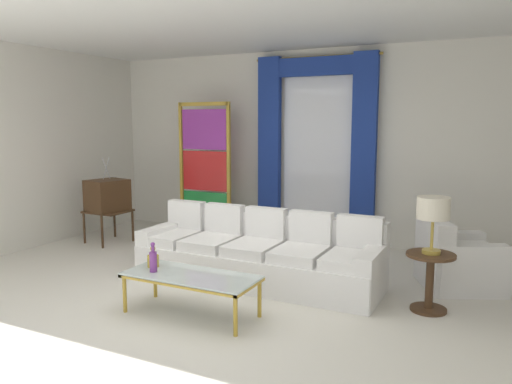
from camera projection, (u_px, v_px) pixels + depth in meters
name	position (u px, v px, depth m)	size (l,w,h in m)	color
ground_plane	(215.00, 298.00, 5.36)	(16.00, 16.00, 0.00)	silver
wall_rear	(314.00, 146.00, 7.86)	(8.00, 0.12, 3.00)	white
wall_left	(21.00, 148.00, 7.29)	(0.12, 7.00, 3.00)	white
ceiling_slab	(248.00, 22.00, 5.64)	(8.00, 7.60, 0.04)	white
curtained_window	(315.00, 131.00, 7.64)	(2.00, 0.17, 2.70)	white
couch_white_long	(260.00, 255.00, 5.93)	(2.92, 0.92, 0.86)	white
coffee_table	(191.00, 278.00, 4.86)	(1.34, 0.57, 0.41)	silver
bottle_blue_decanter	(153.00, 260.00, 5.10)	(0.12, 0.12, 0.22)	gold
bottle_crystal_tall	(153.00, 260.00, 4.93)	(0.07, 0.07, 0.30)	#753384
vintage_tv	(107.00, 197.00, 7.74)	(0.63, 0.69, 1.35)	#472D19
armchair_white	(455.00, 263.00, 5.69)	(1.08, 1.07, 0.80)	white
stained_glass_divider	(205.00, 173.00, 8.04)	(0.95, 0.05, 2.20)	gold
peacock_figurine	(208.00, 231.00, 7.65)	(0.44, 0.60, 0.50)	beige
round_side_table	(430.00, 277.00, 4.96)	(0.48, 0.48, 0.59)	#472D19
table_lamp_brass	(433.00, 211.00, 4.86)	(0.32, 0.32, 0.57)	#B29338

